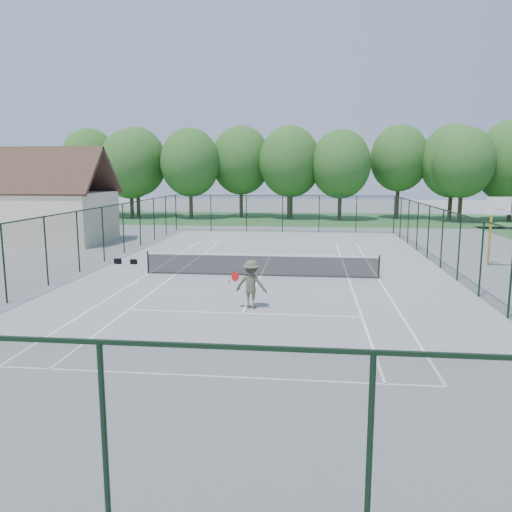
# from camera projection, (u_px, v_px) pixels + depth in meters

# --- Properties ---
(ground) EXTENTS (140.00, 140.00, 0.00)m
(ground) POSITION_uv_depth(u_px,v_px,m) (261.00, 276.00, 23.69)
(ground) COLOR gray
(ground) RESTS_ON ground
(grass_far) EXTENTS (80.00, 16.00, 0.01)m
(grass_far) POSITION_uv_depth(u_px,v_px,m) (289.00, 219.00, 53.10)
(grass_far) COLOR #387235
(grass_far) RESTS_ON ground
(court_lines) EXTENTS (11.05, 23.85, 0.01)m
(court_lines) POSITION_uv_depth(u_px,v_px,m) (261.00, 276.00, 23.69)
(court_lines) COLOR white
(court_lines) RESTS_ON ground
(tennis_net) EXTENTS (11.08, 0.08, 1.10)m
(tennis_net) POSITION_uv_depth(u_px,v_px,m) (261.00, 264.00, 23.59)
(tennis_net) COLOR black
(tennis_net) RESTS_ON ground
(fence_enclosure) EXTENTS (18.05, 36.05, 3.02)m
(fence_enclosure) POSITION_uv_depth(u_px,v_px,m) (261.00, 244.00, 23.43)
(fence_enclosure) COLOR #1A3723
(fence_enclosure) RESTS_ON ground
(utility_building) EXTENTS (8.60, 6.27, 6.63)m
(utility_building) POSITION_uv_depth(u_px,v_px,m) (47.00, 198.00, 34.70)
(utility_building) COLOR beige
(utility_building) RESTS_ON ground
(tree_line_far) EXTENTS (39.40, 6.40, 9.70)m
(tree_line_far) POSITION_uv_depth(u_px,v_px,m) (289.00, 161.00, 52.10)
(tree_line_far) COLOR #3F2A1D
(tree_line_far) RESTS_ON ground
(basketball_goal) EXTENTS (1.20, 1.43, 3.65)m
(basketball_goal) POSITION_uv_depth(u_px,v_px,m) (495.00, 218.00, 25.67)
(basketball_goal) COLOR gold
(basketball_goal) RESTS_ON ground
(sports_bag_a) EXTENTS (0.39, 0.29, 0.28)m
(sports_bag_a) POSITION_uv_depth(u_px,v_px,m) (118.00, 261.00, 26.84)
(sports_bag_a) COLOR black
(sports_bag_a) RESTS_ON ground
(sports_bag_b) EXTENTS (0.34, 0.21, 0.25)m
(sports_bag_b) POSITION_uv_depth(u_px,v_px,m) (134.00, 262.00, 26.77)
(sports_bag_b) COLOR black
(sports_bag_b) RESTS_ON ground
(tennis_player) EXTENTS (1.87, 0.83, 1.76)m
(tennis_player) POSITION_uv_depth(u_px,v_px,m) (251.00, 284.00, 17.99)
(tennis_player) COLOR #51563C
(tennis_player) RESTS_ON ground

